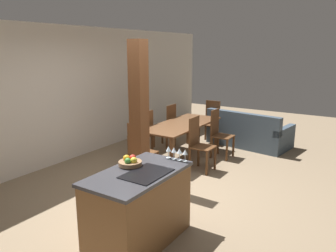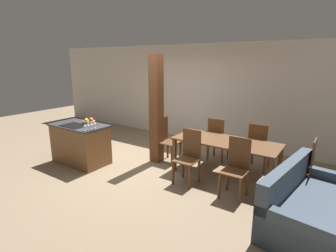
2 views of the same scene
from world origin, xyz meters
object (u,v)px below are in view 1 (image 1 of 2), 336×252
(wine_glass_near, at_px, (185,152))
(wine_glass_end, at_px, (168,149))
(dining_chair_far_right, at_px, (167,125))
(dining_chair_head_end, at_px, (141,150))
(dining_chair_near_right, at_px, (219,133))
(wine_glass_middle, at_px, (179,151))
(dining_table, at_px, (182,128))
(fruit_bowl, at_px, (130,162))
(dining_chair_near_left, at_px, (199,143))
(wine_glass_far, at_px, (174,150))
(timber_post, at_px, (139,115))
(kitchen_island, at_px, (139,207))
(dining_chair_foot_end, at_px, (211,121))
(dining_chair_far_left, at_px, (143,134))
(couch, at_px, (248,134))

(wine_glass_near, height_order, wine_glass_end, same)
(wine_glass_near, xyz_separation_m, dining_chair_far_right, (2.84, 2.09, -0.48))
(dining_chair_head_end, bearing_deg, dining_chair_near_right, -109.21)
(dining_chair_head_end, bearing_deg, wine_glass_middle, 144.29)
(dining_chair_far_right, bearing_deg, dining_table, 54.68)
(wine_glass_near, bearing_deg, dining_table, 31.24)
(fruit_bowl, bearing_deg, dining_chair_near_left, 7.45)
(dining_chair_far_right, bearing_deg, wine_glass_far, 34.20)
(dining_chair_head_end, xyz_separation_m, timber_post, (-0.19, -0.13, 0.67))
(kitchen_island, relative_size, dining_chair_foot_end, 1.28)
(wine_glass_middle, xyz_separation_m, dining_chair_near_right, (2.84, 0.72, -0.48))
(dining_table, bearing_deg, dining_chair_far_left, 125.32)
(dining_chair_far_right, relative_size, dining_chair_foot_end, 1.00)
(wine_glass_far, distance_m, dining_chair_head_end, 1.69)
(wine_glass_middle, xyz_separation_m, dining_chair_near_left, (1.92, 0.72, -0.48))
(dining_chair_near_right, bearing_deg, dining_chair_foot_end, 34.54)
(wine_glass_far, relative_size, dining_chair_head_end, 0.15)
(dining_chair_far_left, bearing_deg, dining_chair_near_right, 125.32)
(dining_chair_near_right, relative_size, dining_chair_head_end, 1.00)
(wine_glass_middle, relative_size, couch, 0.08)
(dining_chair_near_left, distance_m, timber_post, 1.42)
(couch, bearing_deg, wine_glass_near, 106.06)
(dining_chair_far_left, relative_size, couch, 0.52)
(dining_chair_head_end, bearing_deg, dining_table, -90.00)
(wine_glass_end, bearing_deg, dining_chair_head_end, 50.79)
(dining_chair_near_right, bearing_deg, fruit_bowl, -174.60)
(kitchen_island, relative_size, dining_chair_near_right, 1.28)
(dining_chair_near_left, xyz_separation_m, dining_chair_near_right, (0.92, 0.00, 0.00))
(dining_chair_near_left, distance_m, dining_chair_far_right, 1.59)
(wine_glass_middle, bearing_deg, dining_chair_near_left, 20.41)
(dining_chair_near_left, bearing_deg, wine_glass_end, -163.94)
(wine_glass_end, xyz_separation_m, dining_chair_far_left, (1.92, 1.85, -0.48))
(dining_table, height_order, dining_chair_far_left, dining_chair_far_left)
(kitchen_island, height_order, fruit_bowl, fruit_bowl)
(kitchen_island, xyz_separation_m, dining_chair_far_right, (3.42, 1.80, 0.08))
(dining_chair_near_right, bearing_deg, couch, -11.65)
(wine_glass_near, relative_size, dining_chair_foot_end, 0.15)
(dining_chair_far_right, height_order, dining_chair_head_end, same)
(fruit_bowl, relative_size, dining_chair_far_right, 0.28)
(timber_post, bearing_deg, fruit_bowl, -146.58)
(dining_chair_near_left, height_order, timber_post, timber_post)
(kitchen_island, xyz_separation_m, couch, (4.58, 0.27, -0.17))
(kitchen_island, xyz_separation_m, dining_chair_head_end, (1.55, 1.16, 0.08))
(dining_chair_near_right, distance_m, dining_chair_head_end, 1.97)
(wine_glass_end, bearing_deg, dining_chair_foot_end, 17.62)
(wine_glass_middle, height_order, wine_glass_end, same)
(wine_glass_far, bearing_deg, dining_chair_near_right, 12.59)
(fruit_bowl, xyz_separation_m, dining_chair_far_right, (3.31, 1.61, -0.41))
(wine_glass_middle, bearing_deg, kitchen_island, 159.97)
(dining_table, height_order, timber_post, timber_post)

